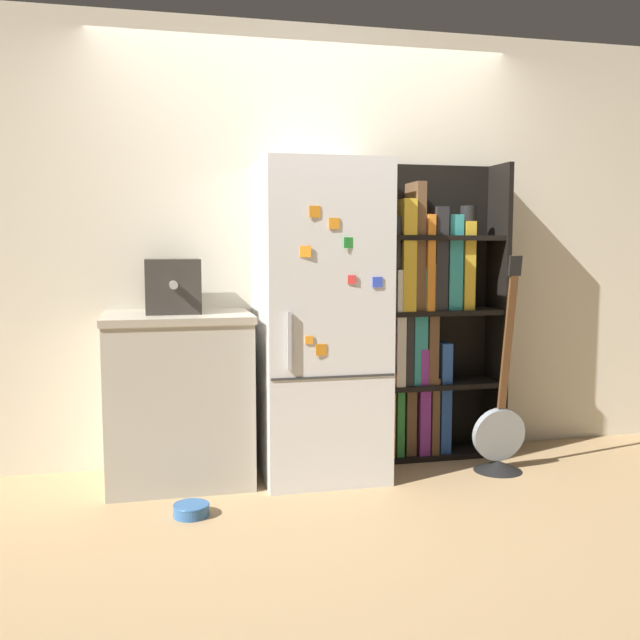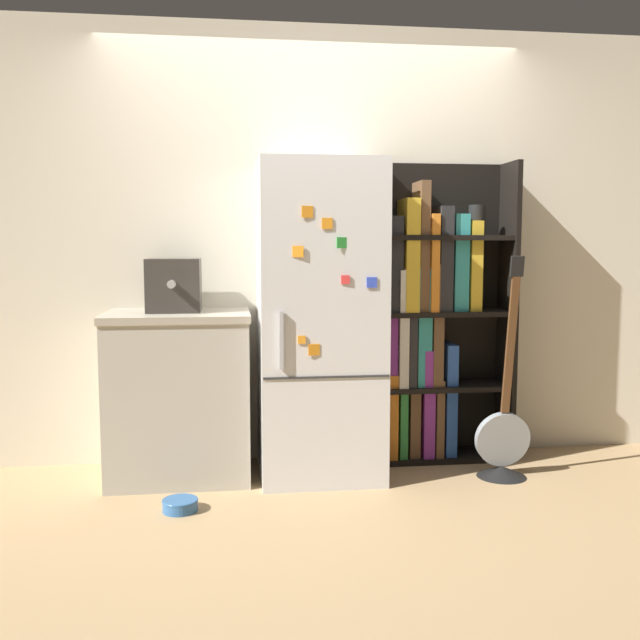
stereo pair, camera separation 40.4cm
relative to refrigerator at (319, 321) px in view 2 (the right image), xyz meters
The scene contains 8 objects.
ground_plane 0.89m from the refrigerator, 89.98° to the right, with size 16.00×16.00×0.00m, color tan.
wall_back 0.55m from the refrigerator, 89.99° to the left, with size 8.00×0.05×2.60m.
refrigerator is the anchor object (origin of this frame).
bookshelf 0.73m from the refrigerator, 15.72° to the left, with size 0.81×0.30×1.80m.
kitchen_counter 0.89m from the refrigerator, behind, with size 0.79×0.60×0.94m.
espresso_machine 0.84m from the refrigerator, behind, with size 0.29×0.38×0.29m.
guitar 1.25m from the refrigerator, 11.82° to the right, with size 0.31×0.29×1.25m.
pet_bowl 1.24m from the refrigerator, 145.90° to the right, with size 0.18×0.18×0.06m.
Camera 2 is at (-0.50, -3.84, 1.30)m, focal length 40.00 mm.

